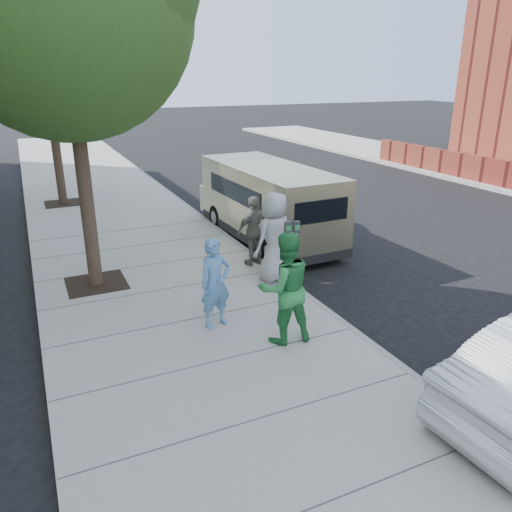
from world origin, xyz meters
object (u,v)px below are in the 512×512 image
tree_far (45,53)px  parking_meter (292,241)px  person_green_shirt (285,288)px  van (267,201)px  person_gray_shirt (275,237)px  person_officer (215,283)px  person_striped_polo (255,231)px

tree_far → parking_meter: bearing=-70.0°
person_green_shirt → parking_meter: bearing=-116.9°
van → person_gray_shirt: bearing=-114.9°
tree_far → van: 8.56m
person_officer → person_green_shirt: bearing=-59.3°
tree_far → person_green_shirt: tree_far is taller
person_officer → van: bearing=44.5°
van → person_gray_shirt: (-1.25, -2.93, 0.02)m
parking_meter → person_striped_polo: size_ratio=0.90×
person_officer → person_gray_shirt: person_gray_shirt is taller
van → tree_far: bearing=126.2°
person_green_shirt → van: bearing=-108.3°
person_striped_polo → van: bearing=-133.3°
tree_far → person_officer: 11.22m
person_green_shirt → person_striped_polo: person_green_shirt is taller
person_gray_shirt → van: bearing=-131.6°
person_gray_shirt → person_striped_polo: person_gray_shirt is taller
parking_meter → person_green_shirt: 2.03m
van → person_officer: 5.33m
parking_meter → person_striped_polo: person_striped_polo is taller
tree_far → person_gray_shirt: size_ratio=3.42×
van → person_striped_polo: 2.30m
van → parking_meter: bearing=-110.3°
tree_far → person_striped_polo: tree_far is taller
person_striped_polo → person_gray_shirt: bearing=79.7°
van → person_striped_polo: van is taller
parking_meter → person_green_shirt: (-1.07, -1.72, -0.12)m
tree_far → person_gray_shirt: 10.33m
tree_far → person_green_shirt: size_ratio=3.48×
person_officer → person_gray_shirt: (1.85, 1.41, 0.15)m
parking_meter → van: bearing=84.0°
parking_meter → person_green_shirt: size_ratio=0.78×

